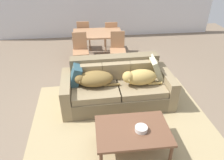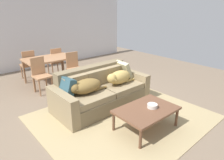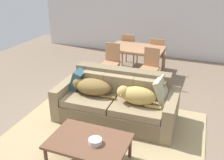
% 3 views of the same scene
% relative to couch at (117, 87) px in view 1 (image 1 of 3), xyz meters
% --- Properties ---
extents(ground_plane, '(10.00, 10.00, 0.00)m').
position_rel_couch_xyz_m(ground_plane, '(-0.04, -0.01, -0.33)').
color(ground_plane, '#7D6955').
extents(area_rug, '(3.29, 2.91, 0.01)m').
position_rel_couch_xyz_m(area_rug, '(0.00, -0.73, -0.32)').
color(area_rug, tan).
rests_on(area_rug, ground).
extents(couch, '(2.18, 1.05, 0.86)m').
position_rel_couch_xyz_m(couch, '(0.00, 0.00, 0.00)').
color(couch, '#746448').
rests_on(couch, ground).
extents(dog_on_left_cushion, '(0.85, 0.40, 0.29)m').
position_rel_couch_xyz_m(dog_on_left_cushion, '(-0.45, -0.11, 0.28)').
color(dog_on_left_cushion, brown).
rests_on(dog_on_left_cushion, couch).
extents(dog_on_right_cushion, '(0.77, 0.35, 0.31)m').
position_rel_couch_xyz_m(dog_on_right_cushion, '(0.40, -0.17, 0.29)').
color(dog_on_right_cushion, tan).
rests_on(dog_on_right_cushion, couch).
extents(throw_pillow_by_left_arm, '(0.30, 0.40, 0.41)m').
position_rel_couch_xyz_m(throw_pillow_by_left_arm, '(-0.80, 0.04, 0.31)').
color(throw_pillow_by_left_arm, '#30525D').
rests_on(throw_pillow_by_left_arm, couch).
extents(throw_pillow_by_right_arm, '(0.29, 0.45, 0.44)m').
position_rel_couch_xyz_m(throw_pillow_by_right_arm, '(0.80, 0.08, 0.33)').
color(throw_pillow_by_right_arm, '#B4B089').
rests_on(throw_pillow_by_right_arm, couch).
extents(coffee_table, '(1.10, 0.75, 0.41)m').
position_rel_couch_xyz_m(coffee_table, '(0.06, -1.30, 0.04)').
color(coffee_table, brown).
rests_on(coffee_table, ground).
extents(bowl_on_coffee_table, '(0.19, 0.19, 0.07)m').
position_rel_couch_xyz_m(bowl_on_coffee_table, '(0.18, -1.33, 0.11)').
color(bowl_on_coffee_table, silver).
rests_on(bowl_on_coffee_table, coffee_table).
extents(dining_table, '(1.35, 0.87, 0.74)m').
position_rel_couch_xyz_m(dining_table, '(-0.26, 2.13, 0.35)').
color(dining_table, '#B07D56').
rests_on(dining_table, ground).
extents(dining_chair_near_left, '(0.42, 0.42, 0.92)m').
position_rel_couch_xyz_m(dining_chair_near_left, '(-0.74, 1.59, 0.18)').
color(dining_chair_near_left, '#B07D56').
rests_on(dining_chair_near_left, ground).
extents(dining_chair_near_right, '(0.43, 0.43, 0.92)m').
position_rel_couch_xyz_m(dining_chair_near_right, '(0.23, 1.55, 0.19)').
color(dining_chair_near_right, '#B07D56').
rests_on(dining_chair_near_right, ground).
extents(dining_chair_far_left, '(0.41, 0.41, 0.91)m').
position_rel_couch_xyz_m(dining_chair_far_left, '(-0.65, 2.76, 0.18)').
color(dining_chair_far_left, '#B07D56').
rests_on(dining_chair_far_left, ground).
extents(dining_chair_far_right, '(0.40, 0.40, 0.90)m').
position_rel_couch_xyz_m(dining_chair_far_right, '(0.17, 2.66, 0.17)').
color(dining_chair_far_right, '#B07D56').
rests_on(dining_chair_far_right, ground).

